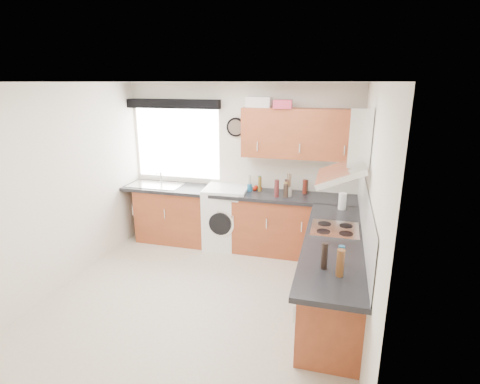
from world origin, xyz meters
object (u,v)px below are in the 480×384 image
(oven, at_px, (332,269))
(extractor_hood, at_px, (350,154))
(upper_cabinets, at_px, (302,133))
(washing_machine, at_px, (226,217))

(oven, relative_size, extractor_hood, 1.09)
(upper_cabinets, xyz_separation_m, washing_machine, (-1.10, -0.10, -1.32))
(upper_cabinets, bearing_deg, oven, -67.46)
(extractor_hood, xyz_separation_m, upper_cabinets, (-0.65, 1.33, 0.03))
(oven, xyz_separation_m, extractor_hood, (0.10, -0.00, 1.34))
(oven, distance_m, washing_machine, 2.05)
(oven, relative_size, washing_machine, 0.89)
(extractor_hood, height_order, washing_machine, extractor_hood)
(oven, xyz_separation_m, upper_cabinets, (-0.55, 1.32, 1.38))
(extractor_hood, bearing_deg, washing_machine, 145.12)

